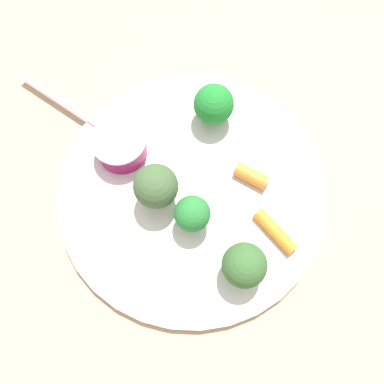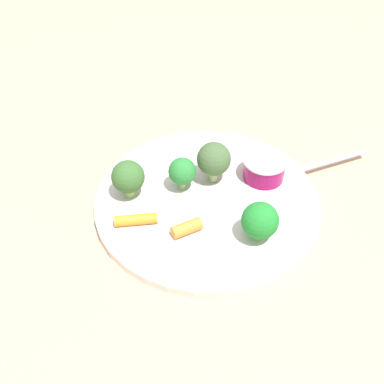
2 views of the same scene
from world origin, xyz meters
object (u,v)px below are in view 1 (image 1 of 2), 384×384
plate (192,189)px  broccoli_floret_0 (156,187)px  broccoli_floret_1 (214,105)px  broccoli_floret_3 (244,265)px  fork (76,111)px  carrot_stick_1 (275,231)px  carrot_stick_0 (251,176)px  sauce_cup (121,145)px  broccoli_floret_2 (192,214)px

plate → broccoli_floret_0: size_ratio=4.97×
broccoli_floret_1 → broccoli_floret_3: 0.19m
broccoli_floret_3 → fork: (-0.16, -0.22, -0.03)m
broccoli_floret_3 → carrot_stick_1: (-0.05, 0.03, -0.03)m
carrot_stick_0 → broccoli_floret_1: bearing=-144.1°
broccoli_floret_3 → fork: bearing=-126.9°
sauce_cup → carrot_stick_0: bearing=84.9°
broccoli_floret_0 → broccoli_floret_2: 0.05m
fork → broccoli_floret_3: bearing=53.1°
sauce_cup → fork: sauce_cup is taller
broccoli_floret_1 → broccoli_floret_3: (0.18, 0.05, 0.00)m
broccoli_floret_0 → carrot_stick_1: (0.02, 0.13, -0.03)m
broccoli_floret_1 → sauce_cup: bearing=-58.9°
sauce_cup → fork: size_ratio=0.37×
broccoli_floret_1 → fork: 0.17m
carrot_stick_0 → fork: size_ratio=0.24×
broccoli_floret_2 → broccoli_floret_3: bearing=51.7°
sauce_cup → broccoli_floret_2: size_ratio=1.24×
broccoli_floret_1 → carrot_stick_1: (0.13, 0.08, -0.02)m
carrot_stick_0 → broccoli_floret_0: bearing=-69.4°
broccoli_floret_2 → carrot_stick_1: (0.00, 0.09, -0.02)m
sauce_cup → carrot_stick_0: sauce_cup is taller
plate → fork: 0.17m
broccoli_floret_0 → fork: broccoli_floret_0 is taller
fork → broccoli_floret_2: bearing=53.6°
broccoli_floret_1 → broccoli_floret_3: bearing=16.1°
broccoli_floret_1 → broccoli_floret_2: bearing=-2.7°
carrot_stick_1 → broccoli_floret_1: bearing=-147.8°
sauce_cup → broccoli_floret_0: size_ratio=0.99×
carrot_stick_0 → fork: carrot_stick_0 is taller
broccoli_floret_1 → fork: bearing=-85.0°
broccoli_floret_2 → carrot_stick_0: broccoli_floret_2 is taller
plate → sauce_cup: bearing=-111.1°
broccoli_floret_0 → broccoli_floret_3: bearing=55.7°
plate → broccoli_floret_1: (-0.09, 0.01, 0.04)m
carrot_stick_1 → carrot_stick_0: bearing=-152.6°
carrot_stick_0 → carrot_stick_1: (0.06, 0.03, -0.00)m
broccoli_floret_1 → broccoli_floret_3: broccoli_floret_3 is taller
sauce_cup → broccoli_floret_1: (-0.06, 0.10, 0.01)m
broccoli_floret_3 → carrot_stick_1: broccoli_floret_3 is taller
broccoli_floret_1 → carrot_stick_0: (0.07, 0.05, -0.02)m
broccoli_floret_2 → broccoli_floret_3: (0.05, 0.06, 0.00)m
sauce_cup → broccoli_floret_3: 0.19m
broccoli_floret_2 → carrot_stick_0: bearing=135.2°
broccoli_floret_1 → broccoli_floret_2: broccoli_floret_1 is taller
broccoli_floret_1 → carrot_stick_0: broccoli_floret_1 is taller
carrot_stick_1 → fork: carrot_stick_1 is taller
carrot_stick_0 → plate: bearing=-72.9°
broccoli_floret_2 → carrot_stick_1: broccoli_floret_2 is taller
plate → broccoli_floret_1: 0.10m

